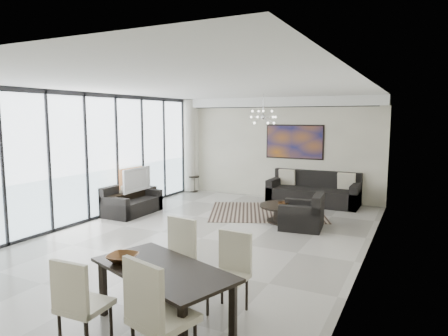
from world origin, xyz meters
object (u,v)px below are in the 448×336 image
Objects in this scene: dining_table at (163,275)px; television at (134,179)px; sofa_main at (314,193)px; tv_console at (130,201)px; coffee_table at (284,212)px.

television is at bearing 132.31° from dining_table.
tv_console is at bearing -143.86° from sofa_main.
dining_table is (4.05, -4.29, 0.36)m from tv_console.
coffee_table is at bearing -80.12° from television.
television is at bearing -168.81° from coffee_table.
dining_table reaches higher than coffee_table.
coffee_table is 0.59× the size of dining_table.
tv_console is 0.58m from television.
sofa_main is at bearing 86.68° from coffee_table.
coffee_table is 5.02m from dining_table.
sofa_main is at bearing 36.14° from tv_console.
television reaches higher than tv_console.
coffee_table is 3.89m from tv_console.
sofa_main is (0.13, 2.18, 0.08)m from coffee_table.
coffee_table is 0.67× the size of tv_console.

